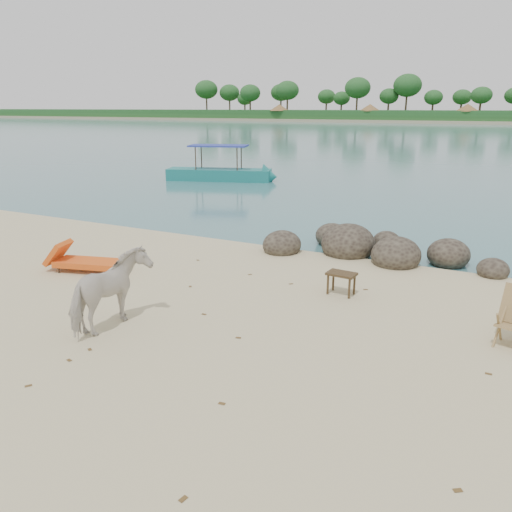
{
  "coord_description": "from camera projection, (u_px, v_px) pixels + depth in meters",
  "views": [
    {
      "loc": [
        3.9,
        -6.74,
        3.93
      ],
      "look_at": [
        -0.52,
        2.0,
        1.0
      ],
      "focal_mm": 35.0,
      "sensor_mm": 36.0,
      "label": 1
    }
  ],
  "objects": [
    {
      "name": "side_table",
      "position": [
        341.0,
        285.0,
        10.76
      ],
      "size": [
        0.64,
        0.44,
        0.49
      ],
      "primitive_type": null,
      "rotation": [
        0.0,
        0.0,
        -0.09
      ],
      "color": "#342415",
      "rests_on": "ground"
    },
    {
      "name": "boat_near",
      "position": [
        219.0,
        151.0,
        27.73
      ],
      "size": [
        6.65,
        3.41,
        3.17
      ],
      "primitive_type": null,
      "rotation": [
        0.0,
        0.0,
        0.32
      ],
      "color": "#19716F",
      "rests_on": "water"
    },
    {
      "name": "far_scenery",
      "position": [
        501.0,
        110.0,
        124.51
      ],
      "size": [
        420.0,
        18.0,
        9.5
      ],
      "color": "#1E4C1E",
      "rests_on": "ground"
    },
    {
      "name": "water",
      "position": [
        490.0,
        131.0,
        85.51
      ],
      "size": [
        400.0,
        400.0,
        0.0
      ],
      "primitive_type": "plane",
      "color": "#376D6F",
      "rests_on": "ground"
    },
    {
      "name": "boulders",
      "position": [
        368.0,
        248.0,
        13.66
      ],
      "size": [
        6.31,
        2.92,
        1.1
      ],
      "rotation": [
        0.0,
        0.0,
        0.28
      ],
      "color": "#2B221C",
      "rests_on": "ground"
    },
    {
      "name": "far_shore",
      "position": [
        503.0,
        120.0,
        153.89
      ],
      "size": [
        420.0,
        90.0,
        1.4
      ],
      "primitive_type": "cube",
      "color": "tan",
      "rests_on": "ground"
    },
    {
      "name": "cow",
      "position": [
        111.0,
        293.0,
        9.01
      ],
      "size": [
        0.8,
        1.69,
        1.41
      ],
      "primitive_type": "imported",
      "rotation": [
        0.0,
        0.0,
        3.17
      ],
      "color": "beige",
      "rests_on": "ground"
    },
    {
      "name": "lounge_chair",
      "position": [
        89.0,
        260.0,
        12.28
      ],
      "size": [
        2.17,
        1.23,
        0.62
      ],
      "primitive_type": null,
      "rotation": [
        0.0,
        0.0,
        0.26
      ],
      "color": "red",
      "rests_on": "ground"
    },
    {
      "name": "dead_leaves",
      "position": [
        242.0,
        351.0,
        8.36
      ],
      "size": [
        8.54,
        7.45,
        0.0
      ],
      "color": "brown",
      "rests_on": "ground"
    }
  ]
}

